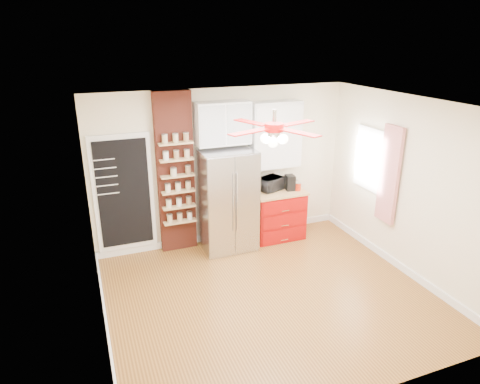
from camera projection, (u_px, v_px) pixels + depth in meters
name	position (u px, v px, depth m)	size (l,w,h in m)	color
floor	(269.00, 295.00, 6.12)	(4.50, 4.50, 0.00)	#966426
ceiling	(275.00, 105.00, 5.18)	(4.50, 4.50, 0.00)	white
wall_back	(223.00, 167.00, 7.40)	(4.50, 0.02, 2.70)	#F1E8C1
wall_front	(365.00, 286.00, 3.90)	(4.50, 0.02, 2.70)	#F1E8C1
wall_left	(94.00, 235.00, 4.89)	(0.02, 4.00, 2.70)	#F1E8C1
wall_right	(408.00, 187.00, 6.41)	(0.02, 4.00, 2.70)	#F1E8C1
chalkboard	(124.00, 194.00, 6.88)	(0.95, 0.05, 1.95)	white
brick_pillar	(176.00, 174.00, 7.04)	(0.60, 0.16, 2.70)	maroon
fridge	(227.00, 200.00, 7.22)	(0.90, 0.70, 1.75)	#B5B5BA
upper_glass_cabinet	(223.00, 123.00, 6.95)	(0.90, 0.35, 0.70)	white
red_cabinet	(277.00, 214.00, 7.74)	(0.94, 0.64, 0.90)	#9E0A08
upper_shelf_unit	(275.00, 135.00, 7.40)	(0.90, 0.30, 1.15)	white
window	(370.00, 159.00, 7.12)	(0.04, 0.75, 1.05)	white
curtain	(389.00, 175.00, 6.66)	(0.06, 0.40, 1.55)	red
ceiling_fan	(274.00, 128.00, 5.28)	(1.40, 1.40, 0.44)	silver
toaster_oven	(271.00, 184.00, 7.58)	(0.43, 0.29, 0.24)	black
coffee_maker	(290.00, 183.00, 7.59)	(0.15, 0.20, 0.27)	black
canister_left	(298.00, 187.00, 7.58)	(0.11, 0.11, 0.14)	#AD2009
canister_right	(295.00, 184.00, 7.74)	(0.10, 0.10, 0.13)	red
pantry_jar_oats	(173.00, 172.00, 6.84)	(0.10, 0.10, 0.12)	beige
pantry_jar_beans	(188.00, 170.00, 6.94)	(0.09, 0.09, 0.13)	#93704B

